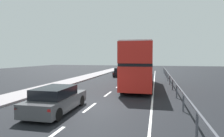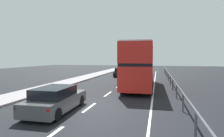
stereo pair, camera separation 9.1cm
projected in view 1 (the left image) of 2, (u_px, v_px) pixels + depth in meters
name	position (u px, v px, depth m)	size (l,w,h in m)	color
ground_plane	(91.00, 108.00, 11.19)	(75.30, 120.00, 0.10)	black
near_sidewalk_kerb	(2.00, 100.00, 12.65)	(2.61, 80.00, 0.14)	gray
lane_paint_markings	(139.00, 86.00, 19.21)	(3.72, 46.00, 0.01)	silver
bridge_side_railing	(171.00, 79.00, 18.66)	(0.10, 42.00, 1.04)	#50525A
double_decker_bus_red	(139.00, 64.00, 18.65)	(2.80, 10.63, 4.27)	red
hatchback_car_near	(56.00, 100.00, 10.15)	(1.94, 4.36, 1.38)	#4E4D51
sedan_car_ahead	(120.00, 72.00, 29.49)	(1.90, 4.39, 1.37)	black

